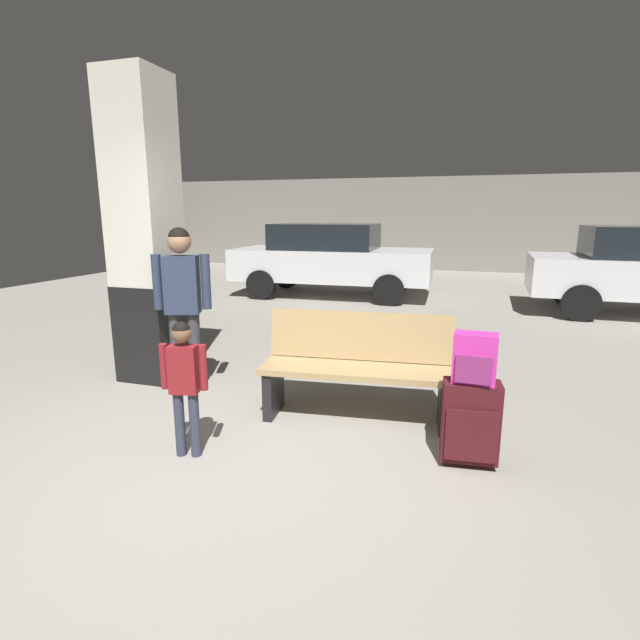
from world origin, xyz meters
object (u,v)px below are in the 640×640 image
Objects in this scene: bench at (357,367)px; suitcase at (470,422)px; backpack_bright at (475,359)px; structural_pillar at (146,234)px; adult at (182,292)px; parked_car_far at (331,258)px; child at (184,375)px.

suitcase is (0.92, -0.57, -0.12)m from bench.
bench is 4.84× the size of backpack_bright.
bench is at bearing -9.70° from structural_pillar.
suitcase is (3.23, -0.97, -1.19)m from structural_pillar.
parked_car_far is at bearing 91.86° from adult.
structural_pillar is at bearing 132.33° from child.
structural_pillar is 0.73× the size of parked_car_far.
structural_pillar is at bearing 163.33° from backpack_bright.
suitcase is at bearing -16.65° from structural_pillar.
parked_car_far is at bearing 113.65° from suitcase.
structural_pillar reaches higher than parked_car_far.
adult is 0.38× the size of parked_car_far.
child reaches higher than suitcase.
adult is at bearing 175.54° from bench.
structural_pillar is 5.05× the size of suitcase.
structural_pillar is 8.97× the size of backpack_bright.
structural_pillar is 3.58m from suitcase.
structural_pillar is 2.57m from bench.
adult is at bearing 165.16° from suitcase.
backpack_bright is at bearing -16.67° from structural_pillar.
parked_car_far reaches higher than suitcase.
backpack_bright is 0.21× the size of adult.
adult reaches higher than bench.
parked_car_far is (-0.93, 7.00, 0.19)m from child.
suitcase is at bearing 26.88° from backpack_bright.
backpack_bright is at bearing -153.12° from suitcase.
child is 1.43m from adult.
parked_car_far is at bearing 97.57° from child.
bench is at bearing -72.00° from parked_car_far.
bench is at bearing -4.46° from adult.
backpack_bright reaches higher than suitcase.
structural_pillar is at bearing 170.30° from bench.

